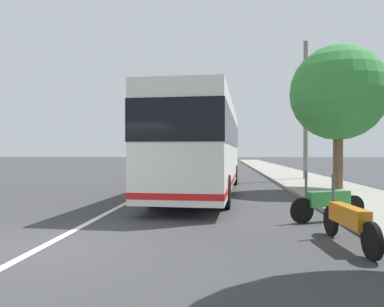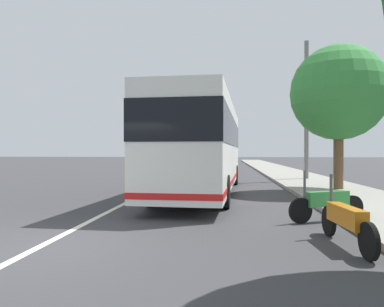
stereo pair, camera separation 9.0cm
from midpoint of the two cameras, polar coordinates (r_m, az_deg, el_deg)
name	(u,v)px [view 1 (the left image)]	position (r m, az deg, el deg)	size (l,w,h in m)	color
ground_plane	(42,247)	(7.17, -22.75, -13.34)	(220.00, 220.00, 0.00)	#38383A
sidewalk_curb	(330,189)	(16.85, 20.55, -5.25)	(110.00, 3.60, 0.14)	gray
lane_divider_line	(153,189)	(16.57, -6.29, -5.55)	(110.00, 0.16, 0.01)	silver
coach_bus	(204,144)	(14.86, 1.68, 1.50)	(12.45, 3.17, 3.52)	silver
motorcycle_angled	(348,220)	(7.16, 22.88, -9.57)	(2.26, 0.35, 1.25)	black
motorcycle_far_end	(328,202)	(9.46, 20.22, -7.15)	(0.93, 1.96, 1.25)	black
car_far_distant	(224,159)	(50.59, 4.90, -0.84)	(4.44, 2.14, 1.46)	silver
car_oncoming	(180,160)	(44.39, -1.87, -0.97)	(4.47, 2.04, 1.47)	black
car_side_street	(191,158)	(57.18, -0.17, -0.70)	(4.02, 1.95, 1.47)	#2D7238
roadside_tree_mid_block	(338,93)	(16.60, 21.69, 8.74)	(3.96, 3.96, 6.14)	brown
utility_pole	(306,111)	(22.24, 17.20, 6.35)	(0.25, 0.25, 8.08)	slate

